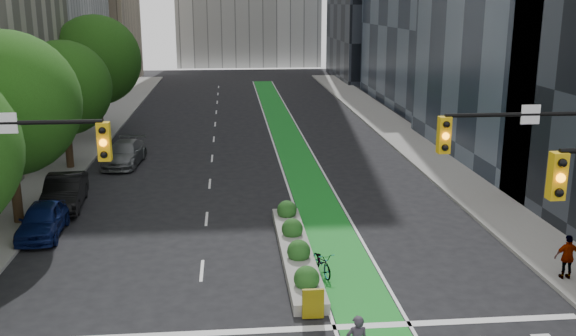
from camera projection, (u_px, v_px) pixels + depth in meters
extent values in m
cube|color=gray|center=(69.00, 157.00, 41.77)|extent=(3.60, 90.00, 0.15)
cube|color=gray|center=(422.00, 149.00, 43.89)|extent=(3.60, 90.00, 0.15)
cube|color=#188424|center=(288.00, 138.00, 47.93)|extent=(2.20, 70.00, 0.01)
cylinder|color=black|center=(14.00, 171.00, 28.70)|extent=(0.44, 0.44, 5.04)
sphere|color=#1D450E|center=(6.00, 104.00, 27.93)|extent=(6.40, 6.40, 6.40)
cylinder|color=black|center=(68.00, 133.00, 38.40)|extent=(0.44, 0.44, 4.48)
sphere|color=#1D450E|center=(64.00, 88.00, 37.72)|extent=(5.60, 5.60, 5.60)
cylinder|color=black|center=(99.00, 102.00, 47.95)|extent=(0.44, 0.44, 5.15)
sphere|color=#1D450E|center=(96.00, 60.00, 47.16)|extent=(6.60, 6.60, 6.60)
cube|color=gold|center=(104.00, 142.00, 17.24)|extent=(0.34, 0.28, 1.05)
sphere|color=orange|center=(103.00, 143.00, 17.09)|extent=(0.20, 0.20, 0.20)
cube|color=white|center=(6.00, 123.00, 16.85)|extent=(0.55, 0.04, 0.55)
cylinder|color=black|center=(539.00, 114.00, 18.19)|extent=(5.50, 0.12, 0.12)
cube|color=gold|center=(444.00, 135.00, 18.09)|extent=(0.34, 0.28, 1.05)
sphere|color=orange|center=(446.00, 136.00, 17.93)|extent=(0.20, 0.20, 0.20)
cube|color=white|center=(530.00, 115.00, 18.14)|extent=(0.55, 0.04, 0.55)
cube|color=gold|center=(557.00, 176.00, 13.84)|extent=(0.34, 0.28, 1.05)
sphere|color=orange|center=(561.00, 178.00, 13.69)|extent=(0.20, 0.20, 0.20)
cube|color=gray|center=(296.00, 252.00, 25.56)|extent=(1.20, 10.00, 0.40)
cube|color=yellow|center=(313.00, 304.00, 20.46)|extent=(0.70, 0.12, 1.00)
sphere|color=#194C19|center=(307.00, 279.00, 22.08)|extent=(0.90, 0.90, 0.90)
sphere|color=#194C19|center=(299.00, 251.00, 24.48)|extent=(0.90, 0.90, 0.90)
sphere|color=#194C19|center=(292.00, 229.00, 26.89)|extent=(0.90, 0.90, 0.90)
sphere|color=#194C19|center=(287.00, 210.00, 29.30)|extent=(0.90, 0.90, 0.90)
imported|color=gray|center=(322.00, 262.00, 23.95)|extent=(0.98, 1.83, 0.92)
imported|color=#0D1A51|center=(43.00, 220.00, 27.81)|extent=(1.90, 4.32, 1.45)
imported|color=black|center=(65.00, 192.00, 31.59)|extent=(2.11, 5.01, 1.61)
imported|color=#56595B|center=(124.00, 153.00, 39.88)|extent=(2.47, 5.18, 1.46)
imported|color=gray|center=(568.00, 257.00, 23.09)|extent=(1.00, 0.47, 1.66)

